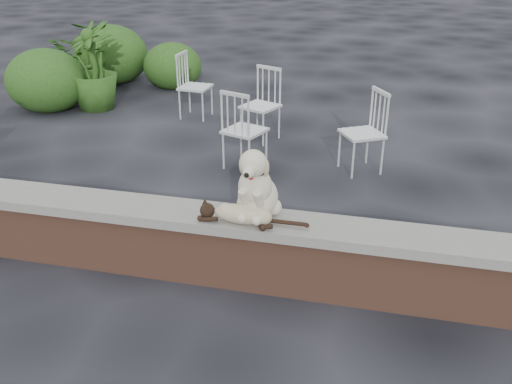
% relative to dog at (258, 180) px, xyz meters
% --- Properties ---
extents(ground, '(60.00, 60.00, 0.00)m').
position_rel_dog_xyz_m(ground, '(-0.82, -0.06, -0.87)').
color(ground, black).
rests_on(ground, ground).
extents(brick_wall, '(6.00, 0.30, 0.50)m').
position_rel_dog_xyz_m(brick_wall, '(-0.82, -0.06, -0.62)').
color(brick_wall, brown).
rests_on(brick_wall, ground).
extents(capstone, '(6.20, 0.40, 0.08)m').
position_rel_dog_xyz_m(capstone, '(-0.82, -0.06, -0.33)').
color(capstone, slate).
rests_on(capstone, brick_wall).
extents(dog, '(0.41, 0.52, 0.58)m').
position_rel_dog_xyz_m(dog, '(0.00, 0.00, 0.00)').
color(dog, beige).
rests_on(dog, capstone).
extents(cat, '(0.98, 0.29, 0.16)m').
position_rel_dog_xyz_m(cat, '(-0.08, -0.15, -0.21)').
color(cat, '#BEAE87').
rests_on(cat, capstone).
extents(chair_c, '(0.72, 0.72, 0.94)m').
position_rel_dog_xyz_m(chair_c, '(-0.68, 2.21, -0.40)').
color(chair_c, white).
rests_on(chair_c, ground).
extents(chair_d, '(0.77, 0.77, 0.94)m').
position_rel_dog_xyz_m(chair_d, '(0.64, 2.42, -0.40)').
color(chair_d, white).
rests_on(chair_d, ground).
extents(chair_e, '(0.60, 0.60, 0.94)m').
position_rel_dog_xyz_m(chair_e, '(-1.86, 3.90, -0.40)').
color(chair_e, white).
rests_on(chair_e, ground).
extents(chair_b, '(0.74, 0.74, 0.94)m').
position_rel_dog_xyz_m(chair_b, '(-0.72, 3.18, -0.40)').
color(chair_b, white).
rests_on(chair_b, ground).
extents(potted_plant_a, '(1.33, 1.25, 1.18)m').
position_rel_dog_xyz_m(potted_plant_a, '(-4.17, 4.93, -0.28)').
color(potted_plant_a, '#214C15').
rests_on(potted_plant_a, ground).
extents(potted_plant_b, '(1.03, 1.03, 1.32)m').
position_rel_dog_xyz_m(potted_plant_b, '(-3.50, 3.95, -0.21)').
color(potted_plant_b, '#214C15').
rests_on(potted_plant_b, ground).
extents(shrubbery, '(2.52, 2.98, 1.06)m').
position_rel_dog_xyz_m(shrubbery, '(-3.85, 4.93, -0.43)').
color(shrubbery, '#214C15').
rests_on(shrubbery, ground).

